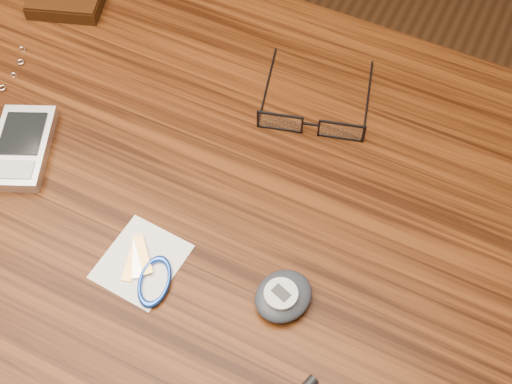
% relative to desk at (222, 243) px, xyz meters
% --- Properties ---
extents(desk, '(1.00, 0.70, 0.75)m').
position_rel_desk_xyz_m(desk, '(0.00, 0.00, 0.00)').
color(desk, '#3A1A09').
rests_on(desk, ground).
extents(eyeglasses, '(0.16, 0.16, 0.03)m').
position_rel_desk_xyz_m(eyeglasses, '(0.05, 0.14, 0.12)').
color(eyeglasses, black).
rests_on(eyeglasses, desk).
extents(pda_phone, '(0.11, 0.13, 0.02)m').
position_rel_desk_xyz_m(pda_phone, '(-0.24, -0.04, 0.11)').
color(pda_phone, silver).
rests_on(pda_phone, desk).
extents(pedometer, '(0.07, 0.08, 0.03)m').
position_rel_desk_xyz_m(pedometer, '(0.12, -0.08, 0.11)').
color(pedometer, '#202329').
rests_on(pedometer, desk).
extents(notepad_keys, '(0.10, 0.09, 0.01)m').
position_rel_desk_xyz_m(notepad_keys, '(-0.02, -0.11, 0.11)').
color(notepad_keys, silver).
rests_on(notepad_keys, desk).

